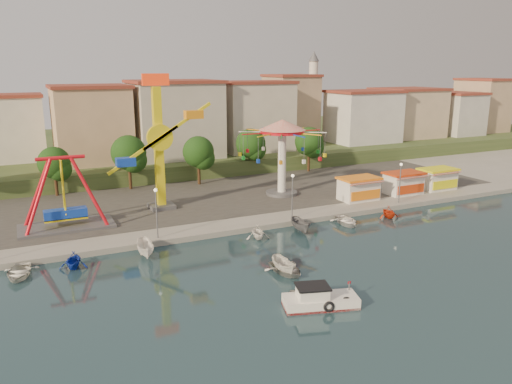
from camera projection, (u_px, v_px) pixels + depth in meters
ground at (286, 275)px, 43.91m from camera, size 200.00×200.00×0.00m
quay_deck at (134, 159)px, 98.10m from camera, size 200.00×100.00×0.60m
asphalt_pad at (183, 193)px, 70.02m from camera, size 90.00×28.00×0.01m
hill_terrace at (128, 149)px, 102.18m from camera, size 200.00×60.00×3.00m
pirate_ship_ride at (64, 194)px, 54.23m from camera, size 10.00×5.00×8.00m
kamikaze_tower at (163, 147)px, 60.85m from camera, size 8.72×3.10×16.50m
wave_swinger at (282, 140)px, 67.63m from camera, size 11.60×11.60×10.40m
booth_left at (359, 188)px, 66.24m from camera, size 5.40×3.78×3.08m
booth_mid at (403, 183)px, 69.45m from camera, size 5.40×3.78×3.08m
booth_right at (437, 179)px, 72.09m from camera, size 5.40×3.78×3.08m
lamp_post_1 at (157, 215)px, 51.19m from camera, size 0.14×0.14×5.00m
lamp_post_2 at (292, 198)px, 57.89m from camera, size 0.14×0.14×5.00m
lamp_post_3 at (400, 184)px, 64.58m from camera, size 0.14×0.14×5.00m
tree_1 at (54, 163)px, 67.67m from camera, size 4.35×4.35×6.80m
tree_2 at (129, 153)px, 71.30m from camera, size 5.02×5.02×7.85m
tree_3 at (198, 152)px, 74.31m from camera, size 4.68×4.68×7.32m
tree_4 at (251, 144)px, 81.07m from camera, size 4.86×4.86×7.60m
tree_5 at (309, 141)px, 83.67m from camera, size 4.83×4.83×7.54m
building_1 at (9, 136)px, 78.18m from camera, size 12.33×9.01×8.63m
building_2 at (95, 124)px, 83.87m from camera, size 11.95×9.28×11.23m
building_3 at (180, 127)px, 87.12m from camera, size 12.59×10.50×9.20m
building_4 at (242, 122)px, 95.73m from camera, size 10.75×9.23×9.24m
building_5 at (307, 115)px, 99.42m from camera, size 12.77×10.96×11.21m
building_6 at (360, 110)px, 102.84m from camera, size 8.23×8.98×12.36m
building_7 at (389, 115)px, 112.57m from camera, size 11.59×10.93×8.76m
building_8 at (457, 106)px, 112.22m from camera, size 12.84×9.28×12.58m
building_9 at (488, 111)px, 120.70m from camera, size 12.95×9.17×9.21m
minaret at (313, 93)px, 103.19m from camera, size 2.80×2.80×18.00m
cabin_motorboat at (319, 301)px, 37.99m from camera, size 6.04×3.67×1.99m
rowboat_a at (286, 269)px, 44.24m from camera, size 3.47×4.39×0.82m
rowboat_b at (296, 300)px, 38.53m from camera, size 3.61×3.95×0.67m
skiff at (284, 266)px, 44.20m from camera, size 1.45×3.62×1.38m
moored_boat_0 at (19, 272)px, 43.51m from camera, size 3.69×4.62×0.85m
moored_boat_1 at (73, 260)px, 45.34m from camera, size 3.30×3.56×1.54m
moored_boat_2 at (146, 249)px, 48.10m from camera, size 1.97×4.22×1.57m
moored_boat_4 at (258, 232)px, 53.13m from camera, size 2.96×3.28×1.52m
moored_boat_5 at (301, 225)px, 55.37m from camera, size 1.79×3.94×1.47m
moored_boat_6 at (347, 221)px, 58.03m from camera, size 3.55×4.54×0.86m
moored_boat_7 at (389, 212)px, 60.55m from camera, size 2.88×3.19×1.47m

